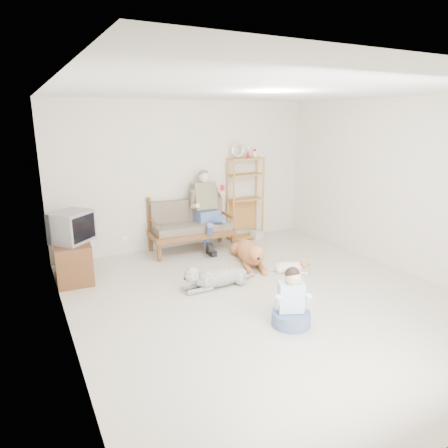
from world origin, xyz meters
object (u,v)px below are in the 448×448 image
etagere (245,198)px  golden_retriever (250,253)px  loveseat (190,225)px  tv_stand (73,260)px

etagere → golden_retriever: (-0.65, -1.26, -0.66)m
loveseat → etagere: size_ratio=0.80×
tv_stand → golden_retriever: bearing=-9.9°
etagere → golden_retriever: bearing=-117.2°
loveseat → golden_retriever: loveseat is taller
loveseat → golden_retriever: bearing=-58.3°
loveseat → golden_retriever: 1.32m
tv_stand → golden_retriever: (2.73, -0.69, -0.11)m
loveseat → tv_stand: bearing=-164.5°
etagere → tv_stand: 3.47m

